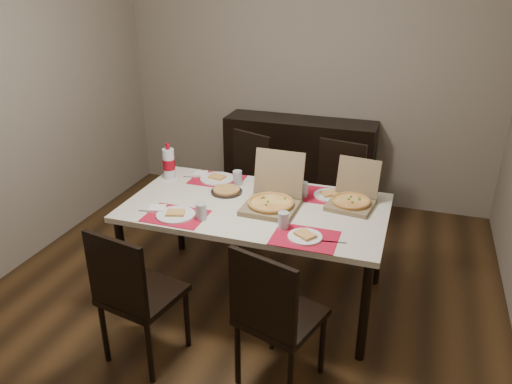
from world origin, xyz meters
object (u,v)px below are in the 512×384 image
(dining_table, at_px, (256,214))
(chair_near_left, at_px, (134,292))
(pizza_box_center, at_px, (272,200))
(chair_far_right, at_px, (335,192))
(soda_bottle, at_px, (169,163))
(dip_bowl, at_px, (276,198))
(chair_far_left, at_px, (243,180))
(sideboard, at_px, (299,162))
(chair_near_right, at_px, (274,314))

(dining_table, height_order, chair_near_left, chair_near_left)
(pizza_box_center, bearing_deg, chair_far_right, 73.23)
(soda_bottle, bearing_deg, dip_bowl, -8.11)
(chair_far_left, xyz_separation_m, dip_bowl, (0.54, -0.80, 0.25))
(sideboard, height_order, chair_far_right, chair_far_right)
(dining_table, height_order, chair_far_right, chair_far_right)
(chair_near_right, distance_m, soda_bottle, 1.65)
(chair_near_right, distance_m, dip_bowl, 1.03)
(pizza_box_center, distance_m, dip_bowl, 0.14)
(chair_near_left, relative_size, dip_bowl, 7.87)
(pizza_box_center, relative_size, dip_bowl, 3.43)
(sideboard, height_order, chair_near_left, chair_near_left)
(chair_near_left, distance_m, chair_far_right, 2.03)
(sideboard, distance_m, chair_far_right, 0.91)
(chair_near_right, relative_size, chair_far_right, 1.00)
(sideboard, xyz_separation_m, soda_bottle, (-0.70, -1.44, 0.42))
(sideboard, bearing_deg, chair_near_right, -79.14)
(sideboard, distance_m, pizza_box_center, 1.75)
(dip_bowl, bearing_deg, chair_near_right, -73.80)
(sideboard, height_order, chair_near_right, chair_near_right)
(chair_far_right, bearing_deg, sideboard, 123.79)
(sideboard, bearing_deg, chair_near_left, -97.99)
(chair_near_left, bearing_deg, chair_far_right, 64.67)
(chair_far_left, bearing_deg, chair_far_right, 0.90)
(chair_far_right, height_order, soda_bottle, soda_bottle)
(chair_near_left, bearing_deg, dip_bowl, 60.83)
(chair_near_left, xyz_separation_m, chair_near_right, (0.85, 0.07, 0.00))
(chair_far_right, distance_m, pizza_box_center, 1.03)
(chair_far_left, relative_size, soda_bottle, 3.26)
(chair_near_right, relative_size, soda_bottle, 3.26)
(sideboard, bearing_deg, chair_far_left, -113.29)
(dining_table, distance_m, chair_far_left, 1.04)
(chair_near_right, xyz_separation_m, soda_bottle, (-1.19, 1.08, 0.36))
(chair_far_left, bearing_deg, chair_near_left, -91.03)
(chair_near_left, height_order, chair_near_right, same)
(sideboard, relative_size, dip_bowl, 12.70)
(chair_near_right, bearing_deg, chair_far_left, 114.89)
(dining_table, xyz_separation_m, chair_far_right, (0.40, 0.95, -0.17))
(chair_near_right, relative_size, chair_far_left, 1.00)
(pizza_box_center, xyz_separation_m, soda_bottle, (-0.92, 0.26, 0.06))
(chair_far_right, bearing_deg, dip_bowl, -110.14)
(pizza_box_center, height_order, soda_bottle, pizza_box_center)
(chair_near_left, distance_m, dip_bowl, 1.20)
(chair_far_left, height_order, soda_bottle, soda_bottle)
(sideboard, xyz_separation_m, pizza_box_center, (0.22, -1.70, 0.36))
(dip_bowl, bearing_deg, dining_table, -128.49)
(chair_far_right, xyz_separation_m, pizza_box_center, (-0.28, -0.94, 0.30))
(chair_far_left, bearing_deg, soda_bottle, -119.02)
(chair_far_right, xyz_separation_m, soda_bottle, (-1.21, -0.68, 0.36))
(sideboard, xyz_separation_m, chair_near_right, (0.48, -2.52, 0.06))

